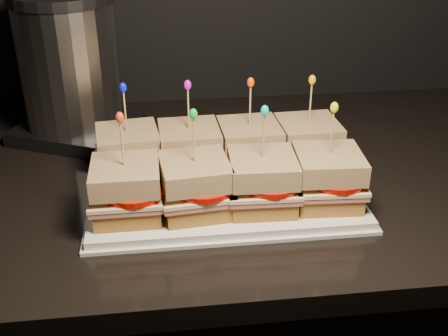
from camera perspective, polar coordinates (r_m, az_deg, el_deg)
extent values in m
cube|color=black|center=(1.08, 11.04, -0.22)|extent=(2.27, 0.73, 0.04)
cube|color=white|center=(0.93, 0.00, -2.50)|extent=(0.43, 0.27, 0.02)
cube|color=white|center=(0.94, 0.00, -2.82)|extent=(0.44, 0.28, 0.01)
cube|color=brown|center=(0.97, -9.51, -0.05)|extent=(0.11, 0.11, 0.03)
cube|color=#B85F57|center=(0.96, -9.59, 0.88)|extent=(0.12, 0.12, 0.01)
cube|color=#FEE3A7|center=(0.96, -9.63, 1.25)|extent=(0.12, 0.12, 0.01)
cylinder|color=#B41006|center=(0.95, -8.95, 1.53)|extent=(0.10, 0.10, 0.01)
cube|color=#602D0D|center=(0.95, -9.76, 2.81)|extent=(0.11, 0.11, 0.03)
cylinder|color=tan|center=(0.93, -9.99, 5.44)|extent=(0.00, 0.00, 0.09)
ellipsoid|color=#0A17D1|center=(0.91, -10.23, 8.04)|extent=(0.01, 0.01, 0.02)
cube|color=brown|center=(0.97, -3.46, 0.30)|extent=(0.10, 0.10, 0.03)
cube|color=#B85F57|center=(0.96, -3.49, 1.23)|extent=(0.11, 0.11, 0.01)
cube|color=#FEE3A7|center=(0.96, -3.50, 1.60)|extent=(0.11, 0.11, 0.01)
cylinder|color=#B41006|center=(0.95, -2.77, 1.88)|extent=(0.10, 0.10, 0.01)
cube|color=#602D0D|center=(0.95, -3.55, 3.17)|extent=(0.10, 0.10, 0.03)
cylinder|color=tan|center=(0.93, -3.63, 5.80)|extent=(0.00, 0.00, 0.09)
ellipsoid|color=#D112CF|center=(0.91, -3.72, 8.42)|extent=(0.01, 0.01, 0.02)
cube|color=brown|center=(0.98, 2.54, 0.64)|extent=(0.10, 0.10, 0.03)
cube|color=#B85F57|center=(0.97, 2.56, 1.56)|extent=(0.11, 0.11, 0.01)
cube|color=#FEE3A7|center=(0.97, 2.57, 1.93)|extent=(0.11, 0.11, 0.01)
cylinder|color=#B41006|center=(0.96, 3.34, 2.21)|extent=(0.10, 0.10, 0.01)
cube|color=#602D0D|center=(0.96, 2.61, 3.49)|extent=(0.10, 0.10, 0.03)
cylinder|color=tan|center=(0.94, 2.67, 6.10)|extent=(0.00, 0.00, 0.09)
ellipsoid|color=#ED4B08|center=(0.92, 2.73, 8.69)|extent=(0.01, 0.01, 0.02)
cube|color=brown|center=(1.00, 8.35, 0.96)|extent=(0.10, 0.10, 0.03)
cube|color=#B85F57|center=(0.99, 8.42, 1.86)|extent=(0.11, 0.11, 0.01)
cube|color=#FEE3A7|center=(0.99, 8.45, 2.23)|extent=(0.11, 0.11, 0.01)
cylinder|color=#B41006|center=(0.99, 9.24, 2.50)|extent=(0.10, 0.10, 0.01)
cube|color=#602D0D|center=(0.98, 8.56, 3.75)|extent=(0.10, 0.10, 0.03)
cylinder|color=tan|center=(0.96, 8.76, 6.31)|extent=(0.00, 0.00, 0.09)
ellipsoid|color=#FEA212|center=(0.95, 8.96, 8.84)|extent=(0.01, 0.01, 0.02)
cube|color=brown|center=(0.86, -9.72, -3.86)|extent=(0.10, 0.10, 0.03)
cube|color=#B85F57|center=(0.86, -9.81, -2.85)|extent=(0.11, 0.10, 0.01)
cube|color=#FEE3A7|center=(0.85, -9.85, -2.45)|extent=(0.11, 0.11, 0.01)
cylinder|color=#B41006|center=(0.84, -9.09, -2.17)|extent=(0.10, 0.10, 0.01)
cube|color=#602D0D|center=(0.84, -10.00, -0.74)|extent=(0.10, 0.10, 0.03)
cylinder|color=tan|center=(0.82, -10.27, 2.16)|extent=(0.00, 0.00, 0.09)
ellipsoid|color=red|center=(0.80, -10.54, 5.07)|extent=(0.01, 0.01, 0.02)
cube|color=brown|center=(0.86, -2.89, -3.47)|extent=(0.11, 0.11, 0.03)
cube|color=#B85F57|center=(0.85, -2.92, -2.46)|extent=(0.12, 0.11, 0.01)
cube|color=#FEE3A7|center=(0.85, -2.93, -2.06)|extent=(0.12, 0.12, 0.01)
cylinder|color=#B41006|center=(0.84, -2.10, -1.77)|extent=(0.10, 0.10, 0.01)
cube|color=#602D0D|center=(0.84, -2.98, -0.34)|extent=(0.11, 0.11, 0.03)
cylinder|color=tan|center=(0.82, -3.06, 2.57)|extent=(0.00, 0.00, 0.09)
ellipsoid|color=green|center=(0.80, -3.14, 5.49)|extent=(0.01, 0.01, 0.02)
cube|color=brown|center=(0.88, 3.84, -3.04)|extent=(0.10, 0.10, 0.03)
cube|color=#B85F57|center=(0.87, 3.88, -2.04)|extent=(0.11, 0.11, 0.01)
cube|color=#FEE3A7|center=(0.86, 3.89, -1.64)|extent=(0.11, 0.11, 0.01)
cylinder|color=#B41006|center=(0.86, 4.77, -1.35)|extent=(0.10, 0.10, 0.01)
cube|color=#602D0D|center=(0.85, 3.95, 0.06)|extent=(0.10, 0.10, 0.03)
cylinder|color=tan|center=(0.83, 4.06, 2.94)|extent=(0.00, 0.00, 0.09)
ellipsoid|color=#13C0B2|center=(0.81, 4.16, 5.82)|extent=(0.01, 0.01, 0.02)
cube|color=brown|center=(0.90, 10.30, -2.59)|extent=(0.10, 0.10, 0.03)
cube|color=#B85F57|center=(0.89, 10.40, -1.61)|extent=(0.11, 0.11, 0.01)
cube|color=#FEE3A7|center=(0.89, 10.44, -1.22)|extent=(0.12, 0.11, 0.01)
cylinder|color=#B41006|center=(0.88, 11.33, -0.93)|extent=(0.10, 0.10, 0.01)
cube|color=#602D0D|center=(0.87, 10.60, 0.45)|extent=(0.11, 0.11, 0.03)
cylinder|color=tan|center=(0.85, 10.87, 3.25)|extent=(0.00, 0.00, 0.09)
ellipsoid|color=yellow|center=(0.84, 11.14, 6.05)|extent=(0.01, 0.01, 0.02)
cube|color=#262628|center=(1.19, -14.63, 3.81)|extent=(0.28, 0.26, 0.03)
cylinder|color=silver|center=(1.14, -15.44, 9.98)|extent=(0.19, 0.19, 0.24)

